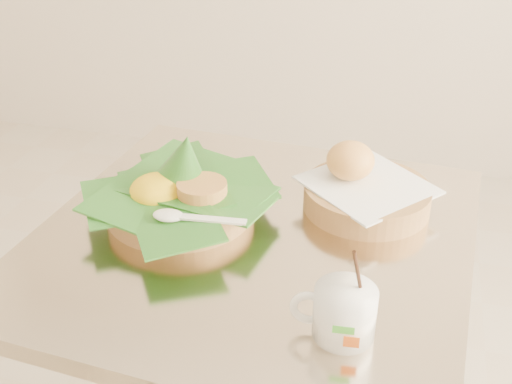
% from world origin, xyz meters
% --- Properties ---
extents(cafe_table, '(0.75, 0.75, 0.75)m').
position_xyz_m(cafe_table, '(0.15, 0.01, 0.53)').
color(cafe_table, gray).
rests_on(cafe_table, floor).
extents(rice_basket, '(0.32, 0.32, 0.16)m').
position_xyz_m(rice_basket, '(0.01, 0.04, 0.79)').
color(rice_basket, '#AD804A').
rests_on(rice_basket, cafe_table).
extents(bread_basket, '(0.26, 0.26, 0.11)m').
position_xyz_m(bread_basket, '(0.31, 0.14, 0.78)').
color(bread_basket, '#AD804A').
rests_on(bread_basket, cafe_table).
extents(coffee_mug, '(0.11, 0.09, 0.14)m').
position_xyz_m(coffee_mug, '(0.32, -0.19, 0.79)').
color(coffee_mug, white).
rests_on(coffee_mug, cafe_table).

